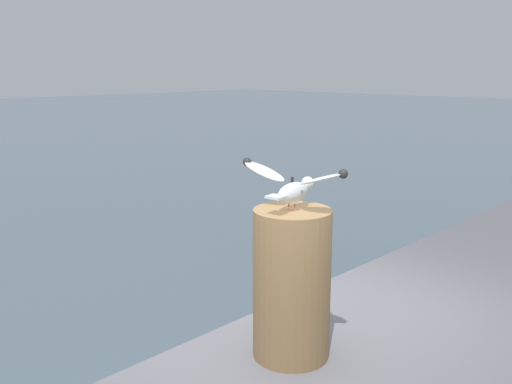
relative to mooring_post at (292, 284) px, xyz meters
The scene contains 3 objects.
mooring_post is the anchor object (origin of this frame).
seagull 0.51m from the mooring_post, ahead, with size 0.39×0.59×0.23m.
channel_buoy 7.05m from the mooring_post, 40.28° to the left, with size 0.56×0.56×1.33m.
Camera 1 is at (-2.28, -2.20, 3.16)m, focal length 39.38 mm.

